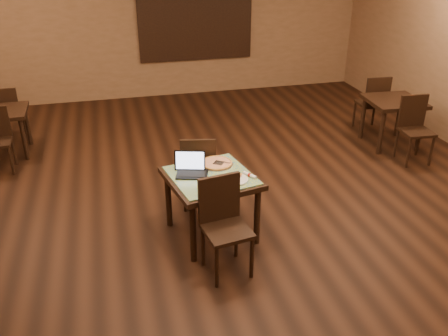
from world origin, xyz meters
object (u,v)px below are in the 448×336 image
object	(u,v)px
chair_main_far	(199,168)
pizza_pan	(217,164)
chair_main_near	(223,219)
laptop	(191,168)
other_table_a_chair_far	(373,101)
other_table_b_chair_far	(8,111)
tiled_table	(211,183)
other_table_a_chair_near	(414,125)
other_table_a	(393,107)
other_table_b	(1,118)

from	to	relation	value
chair_main_far	pizza_pan	world-z (taller)	chair_main_far
chair_main_near	laptop	world-z (taller)	chair_main_near
other_table_a_chair_far	other_table_b_chair_far	bearing A→B (deg)	-6.64
laptop	pizza_pan	xyz separation A→B (m)	(0.32, 0.14, -0.06)
tiled_table	chair_main_near	world-z (taller)	chair_main_near
pizza_pan	other_table_a_chair_near	bearing A→B (deg)	16.76
chair_main_far	laptop	size ratio (longest dim) A/B	2.48
chair_main_far	other_table_a_chair_far	xyz separation A→B (m)	(3.39, 1.76, 0.01)
laptop	tiled_table	bearing A→B (deg)	-11.45
chair_main_far	other_table_a	xyz separation A→B (m)	(3.40, 1.19, 0.09)
chair_main_far	other_table_a_chair_near	size ratio (longest dim) A/B	0.98
laptop	other_table_b_chair_far	xyz separation A→B (m)	(-2.41, 3.37, -0.30)
pizza_pan	laptop	bearing A→B (deg)	-157.03
tiled_table	other_table_b_chair_far	distance (m)	4.35
chair_main_near	chair_main_far	xyz separation A→B (m)	(-0.00, 1.23, -0.02)
tiled_table	other_table_a_chair_near	xyz separation A→B (m)	(3.39, 1.22, -0.10)
other_table_a	other_table_b_chair_far	size ratio (longest dim) A/B	0.94
chair_main_far	other_table_b_chair_far	size ratio (longest dim) A/B	1.05
chair_main_near	other_table_b	world-z (taller)	chair_main_near
other_table_a_chair_near	pizza_pan	bearing A→B (deg)	-159.54
tiled_table	other_table_a	bearing A→B (deg)	16.75
tiled_table	other_table_a_chair_near	distance (m)	3.60
other_table_a	other_table_b_chair_far	world-z (taller)	other_table_b_chair_far
other_table_a_chair_far	other_table_b_chair_far	xyz separation A→B (m)	(-5.99, 1.09, -0.04)
laptop	other_table_a	bearing A→B (deg)	41.46
other_table_a_chair_far	other_table_b	xyz separation A→B (m)	(-5.99, 0.55, 0.04)
other_table_b_chair_far	chair_main_near	bearing A→B (deg)	120.97
other_table_b	other_table_b_chair_far	distance (m)	0.54
chair_main_far	other_table_a	size ratio (longest dim) A/B	1.12
chair_main_far	pizza_pan	xyz separation A→B (m)	(0.14, -0.38, 0.22)
tiled_table	chair_main_far	bearing A→B (deg)	80.26
other_table_a_chair_near	other_table_a	bearing A→B (deg)	94.25
tiled_table	other_table_a	xyz separation A→B (m)	(3.38, 1.80, -0.02)
chair_main_far	other_table_a	bearing A→B (deg)	-149.45
other_table_a_chair_far	other_table_a_chair_near	bearing A→B (deg)	94.25
other_table_a_chair_near	chair_main_near	bearing A→B (deg)	-147.94
pizza_pan	other_table_a_chair_near	distance (m)	3.42
laptop	chair_main_far	bearing A→B (deg)	86.40
other_table_a_chair_near	other_table_a_chair_far	bearing A→B (deg)	94.25
chair_main_far	chair_main_near	bearing A→B (deg)	101.45
chair_main_far	laptop	xyz separation A→B (m)	(-0.18, -0.51, 0.27)
chair_main_near	pizza_pan	bearing A→B (deg)	72.21
chair_main_near	laptop	xyz separation A→B (m)	(-0.19, 0.72, 0.25)
other_table_a	other_table_a_chair_near	world-z (taller)	other_table_a_chair_near
tiled_table	other_table_b_chair_far	bearing A→B (deg)	115.67
other_table_a_chair_far	other_table_b_chair_far	size ratio (longest dim) A/B	1.07
other_table_a	other_table_a_chair_far	bearing A→B (deg)	94.25
laptop	other_table_b	bearing A→B (deg)	146.60
other_table_a_chair_far	other_table_b_chair_far	distance (m)	6.09
other_table_b	other_table_a_chair_far	bearing A→B (deg)	-6.79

